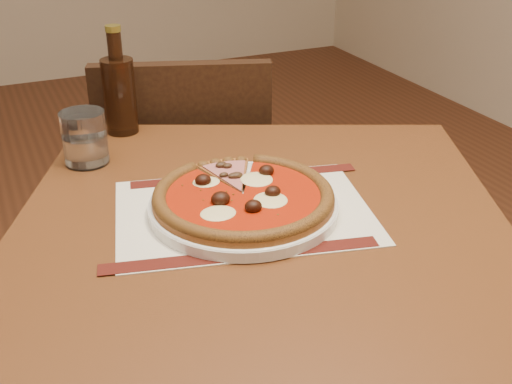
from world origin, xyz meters
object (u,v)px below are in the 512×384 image
Objects in this scene: pizza at (243,196)px; water_glass at (85,138)px; chair_far at (188,191)px; plate at (243,206)px; bottle at (119,92)px; table at (261,264)px.

water_glass is at bearing 122.85° from pizza.
chair_far reaches higher than pizza.
water_glass is (-0.20, 0.30, 0.02)m from pizza.
chair_far is 0.65m from plate.
plate is 0.45m from bottle.
plate is 0.37m from water_glass.
water_glass is (-0.22, 0.32, 0.15)m from table.
chair_far is at bearing 83.93° from table.
chair_far reaches higher than table.
table is at bearing -30.31° from plate.
table is 0.14m from pizza.
pizza is (-0.00, -0.00, 0.02)m from plate.
pizza is (-0.09, -0.58, 0.28)m from chair_far.
table is 1.22× the size of chair_far.
plate is 1.38× the size of bottle.
chair_far is 2.91× the size of pizza.
water_glass is at bearing -127.94° from bottle.
water_glass is 0.45× the size of bottle.
bottle is at bearing 58.03° from chair_far.
bottle is at bearing 52.06° from water_glass.
table is 3.55× the size of pizza.
bottle reaches higher than pizza.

